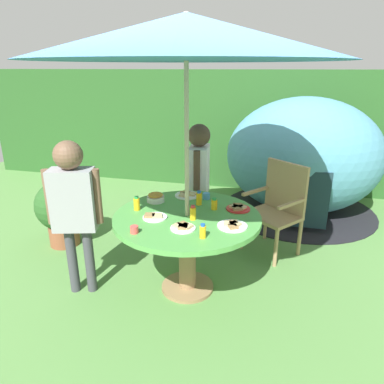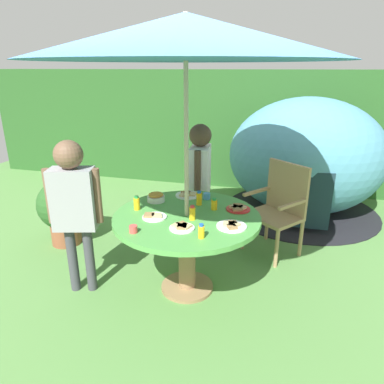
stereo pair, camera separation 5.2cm
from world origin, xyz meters
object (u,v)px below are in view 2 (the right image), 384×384
cup_near (207,196)px  wooden_chair (280,204)px  dome_tent (306,157)px  plate_front_edge (238,208)px  juice_bottle_mid_right (199,198)px  snack_bowl (156,197)px  patio_umbrella (186,37)px  plate_near_right (154,216)px  plate_mid_left (182,227)px  juice_bottle_center_back (137,203)px  juice_bottle_far_left (214,204)px  garden_table (187,230)px  potted_plant (63,208)px  child_in_grey_shirt (74,199)px  cup_far (133,229)px  plate_far_right (232,226)px  juice_bottle_back_edge (192,213)px  plate_near_left (188,195)px  juice_bottle_center_front (201,231)px  child_in_white_shirt (200,171)px

cup_near → wooden_chair: bearing=37.5°
dome_tent → cup_near: dome_tent is taller
plate_front_edge → cup_near: bearing=150.0°
juice_bottle_mid_right → snack_bowl: bearing=-177.0°
patio_umbrella → plate_front_edge: patio_umbrella is taller
plate_near_right → cup_near: bearing=58.6°
snack_bowl → plate_mid_left: size_ratio=0.82×
juice_bottle_center_back → juice_bottle_mid_right: juice_bottle_mid_right is taller
wooden_chair → plate_mid_left: wooden_chair is taller
juice_bottle_center_back → juice_bottle_far_left: bearing=15.1°
garden_table → patio_umbrella: patio_umbrella is taller
potted_plant → dome_tent: bearing=32.6°
plate_front_edge → dome_tent: bearing=71.6°
garden_table → juice_bottle_center_back: bearing=178.9°
garden_table → child_in_grey_shirt: child_in_grey_shirt is taller
potted_plant → child_in_grey_shirt: bearing=-47.9°
cup_near → cup_far: size_ratio=1.06×
cup_near → cup_far: bearing=-114.5°
patio_umbrella → wooden_chair: patio_umbrella is taller
juice_bottle_mid_right → dome_tent: bearing=62.2°
patio_umbrella → juice_bottle_center_back: 1.41m
plate_far_right → juice_bottle_mid_right: (-0.36, 0.39, 0.05)m
juice_bottle_center_back → cup_far: size_ratio=1.99×
plate_near_right → plate_mid_left: bearing=-26.0°
potted_plant → cup_near: cup_near is taller
juice_bottle_back_edge → cup_near: size_ratio=1.87×
child_in_grey_shirt → juice_bottle_center_back: (0.45, 0.26, -0.09)m
snack_bowl → cup_far: bearing=-84.6°
garden_table → cup_far: 0.55m
plate_near_right → juice_bottle_mid_right: (0.30, 0.38, 0.05)m
plate_near_right → potted_plant: bearing=155.3°
child_in_grey_shirt → plate_near_right: bearing=-4.1°
plate_near_left → plate_front_edge: (0.52, -0.22, 0.00)m
plate_mid_left → patio_umbrella: bearing=97.4°
plate_near_left → cup_near: cup_near is taller
juice_bottle_center_back → juice_bottle_back_edge: 0.54m
potted_plant → juice_bottle_center_front: (1.80, -0.87, 0.35)m
juice_bottle_center_front → juice_bottle_mid_right: (-0.17, 0.64, 0.01)m
wooden_chair → plate_mid_left: bearing=-82.3°
plate_near_left → cup_far: (-0.19, -0.88, 0.02)m
plate_near_left → snack_bowl: bearing=-138.8°
juice_bottle_center_front → cup_far: 0.52m
patio_umbrella → dome_tent: bearing=64.2°
plate_front_edge → juice_bottle_mid_right: size_ratio=1.60×
wooden_chair → plate_near_left: bearing=-112.2°
plate_front_edge → juice_bottle_center_front: size_ratio=1.89×
child_in_grey_shirt → juice_bottle_center_back: size_ratio=10.91×
wooden_chair → plate_near_right: bearing=-94.7°
child_in_white_shirt → dome_tent: bearing=133.1°
potted_plant → cup_near: bearing=-2.4°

